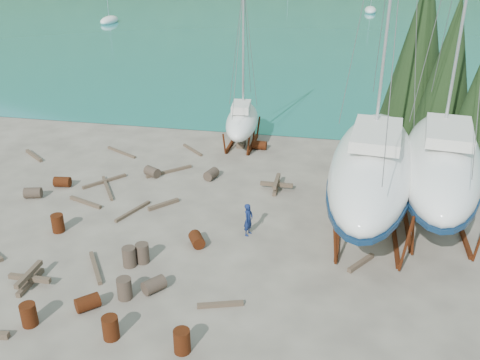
% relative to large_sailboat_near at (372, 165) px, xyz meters
% --- Properties ---
extents(ground, '(600.00, 600.00, 0.00)m').
position_rel_large_sailboat_near_xyz_m(ground, '(-8.28, -3.42, -3.23)').
color(ground, '#584F45').
rests_on(ground, ground).
extents(cypress_near_right, '(3.60, 3.60, 10.00)m').
position_rel_large_sailboat_near_xyz_m(cypress_near_right, '(4.22, 8.58, 2.56)').
color(cypress_near_right, black).
rests_on(cypress_near_right, ground).
extents(cypress_back_left, '(4.14, 4.14, 11.50)m').
position_rel_large_sailboat_near_xyz_m(cypress_back_left, '(2.72, 10.58, 3.43)').
color(cypress_back_left, black).
rests_on(cypress_back_left, ground).
extents(moored_boat_left, '(2.00, 5.00, 6.05)m').
position_rel_large_sailboat_near_xyz_m(moored_boat_left, '(-38.28, 56.58, -2.85)').
color(moored_boat_left, white).
rests_on(moored_boat_left, ground).
extents(moored_boat_mid, '(2.00, 5.00, 6.05)m').
position_rel_large_sailboat_near_xyz_m(moored_boat_mid, '(1.72, 76.58, -2.85)').
color(moored_boat_mid, white).
rests_on(moored_boat_mid, ground).
extents(large_sailboat_near, '(4.92, 13.06, 20.09)m').
position_rel_large_sailboat_near_xyz_m(large_sailboat_near, '(0.00, 0.00, 0.00)').
color(large_sailboat_near, white).
rests_on(large_sailboat_near, ground).
extents(large_sailboat_far, '(5.07, 12.66, 19.47)m').
position_rel_large_sailboat_near_xyz_m(large_sailboat_far, '(3.20, 1.23, -0.06)').
color(large_sailboat_far, white).
rests_on(large_sailboat_far, ground).
extents(small_sailboat_shore, '(2.59, 6.60, 10.31)m').
position_rel_large_sailboat_near_xyz_m(small_sailboat_shore, '(-7.97, 9.42, -1.53)').
color(small_sailboat_shore, white).
rests_on(small_sailboat_shore, ground).
extents(worker, '(0.53, 0.67, 1.60)m').
position_rel_large_sailboat_near_xyz_m(worker, '(-5.44, -1.91, -2.43)').
color(worker, '#111E4C').
rests_on(worker, ground).
extents(drum_1, '(1.00, 1.05, 0.58)m').
position_rel_large_sailboat_near_xyz_m(drum_1, '(-8.29, -6.95, -2.94)').
color(drum_1, '#2D2823').
rests_on(drum_1, ground).
extents(drum_2, '(0.94, 0.68, 0.58)m').
position_rel_large_sailboat_near_xyz_m(drum_2, '(-16.57, 1.15, -2.94)').
color(drum_2, '#602D10').
rests_on(drum_2, ground).
extents(drum_3, '(0.58, 0.58, 0.88)m').
position_rel_large_sailboat_near_xyz_m(drum_3, '(-8.86, -9.80, -2.79)').
color(drum_3, '#602D10').
rests_on(drum_3, ground).
extents(drum_4, '(0.90, 0.61, 0.58)m').
position_rel_large_sailboat_near_xyz_m(drum_4, '(-6.68, 8.88, -2.94)').
color(drum_4, '#602D10').
rests_on(drum_4, ground).
extents(drum_5, '(0.58, 0.58, 0.88)m').
position_rel_large_sailboat_near_xyz_m(drum_5, '(-9.92, -5.45, -2.79)').
color(drum_5, '#2D2823').
rests_on(drum_5, ground).
extents(drum_6, '(0.94, 1.05, 0.58)m').
position_rel_large_sailboat_near_xyz_m(drum_6, '(-7.55, -3.31, -2.94)').
color(drum_6, '#602D10').
rests_on(drum_6, ground).
extents(drum_7, '(0.58, 0.58, 0.88)m').
position_rel_large_sailboat_near_xyz_m(drum_7, '(-6.22, -9.95, -2.79)').
color(drum_7, '#602D10').
rests_on(drum_7, ground).
extents(drum_8, '(0.58, 0.58, 0.88)m').
position_rel_large_sailboat_near_xyz_m(drum_8, '(-14.33, -3.41, -2.79)').
color(drum_8, '#602D10').
rests_on(drum_8, ground).
extents(drum_9, '(1.05, 0.94, 0.58)m').
position_rel_large_sailboat_near_xyz_m(drum_9, '(-12.12, 3.44, -2.94)').
color(drum_9, '#2D2823').
rests_on(drum_9, ground).
extents(drum_11, '(0.80, 1.01, 0.58)m').
position_rel_large_sailboat_near_xyz_m(drum_11, '(-8.67, 3.80, -2.94)').
color(drum_11, '#2D2823').
rests_on(drum_11, ground).
extents(drum_12, '(1.04, 1.03, 0.58)m').
position_rel_large_sailboat_near_xyz_m(drum_12, '(-10.37, -8.50, -2.94)').
color(drum_12, '#602D10').
rests_on(drum_12, ground).
extents(drum_13, '(0.58, 0.58, 0.88)m').
position_rel_large_sailboat_near_xyz_m(drum_13, '(-12.04, -9.73, -2.79)').
color(drum_13, '#602D10').
rests_on(drum_13, ground).
extents(drum_15, '(1.00, 0.78, 0.58)m').
position_rel_large_sailboat_near_xyz_m(drum_15, '(-17.43, -0.42, -2.94)').
color(drum_15, '#2D2823').
rests_on(drum_15, ground).
extents(drum_16, '(0.58, 0.58, 0.88)m').
position_rel_large_sailboat_near_xyz_m(drum_16, '(-9.48, -5.07, -2.79)').
color(drum_16, '#2D2823').
rests_on(drum_16, ground).
extents(drum_17, '(0.58, 0.58, 0.88)m').
position_rel_large_sailboat_near_xyz_m(drum_17, '(-9.26, -7.58, -2.79)').
color(drum_17, '#2D2823').
rests_on(drum_17, ground).
extents(timber_0, '(2.44, 1.45, 0.14)m').
position_rel_large_sailboat_near_xyz_m(timber_0, '(-15.31, 6.45, -3.16)').
color(timber_0, brown).
rests_on(timber_0, ground).
extents(timber_1, '(1.14, 1.53, 0.19)m').
position_rel_large_sailboat_near_xyz_m(timber_1, '(-0.24, -3.46, -3.14)').
color(timber_1, brown).
rests_on(timber_1, ground).
extents(timber_2, '(1.90, 1.51, 0.19)m').
position_rel_large_sailboat_near_xyz_m(timber_2, '(-20.49, 4.78, -3.14)').
color(timber_2, brown).
rests_on(timber_2, ground).
extents(timber_4, '(2.11, 0.94, 0.17)m').
position_rel_large_sailboat_near_xyz_m(timber_4, '(-14.38, -0.53, -3.15)').
color(timber_4, brown).
rests_on(timber_4, ground).
extents(timber_5, '(1.50, 2.12, 0.16)m').
position_rel_large_sailboat_near_xyz_m(timber_5, '(-11.25, -6.00, -3.15)').
color(timber_5, brown).
rests_on(timber_5, ground).
extents(timber_7, '(1.74, 0.70, 0.17)m').
position_rel_large_sailboat_near_xyz_m(timber_7, '(-5.51, -7.36, -3.14)').
color(timber_7, brown).
rests_on(timber_7, ground).
extents(timber_8, '(1.32, 1.46, 0.19)m').
position_rel_large_sailboat_near_xyz_m(timber_8, '(-10.28, 0.04, -3.14)').
color(timber_8, brown).
rests_on(timber_8, ground).
extents(timber_9, '(1.71, 1.67, 0.15)m').
position_rel_large_sailboat_near_xyz_m(timber_9, '(-10.92, 7.74, -3.16)').
color(timber_9, brown).
rests_on(timber_9, ground).
extents(timber_10, '(2.22, 2.13, 0.16)m').
position_rel_large_sailboat_near_xyz_m(timber_10, '(-11.33, 4.15, -3.15)').
color(timber_10, brown).
rests_on(timber_10, ground).
extents(timber_11, '(1.04, 2.34, 0.15)m').
position_rel_large_sailboat_near_xyz_m(timber_11, '(-11.58, -0.96, -3.16)').
color(timber_11, brown).
rests_on(timber_11, ground).
extents(timber_15, '(1.78, 2.67, 0.15)m').
position_rel_large_sailboat_near_xyz_m(timber_15, '(-13.99, 1.34, -3.16)').
color(timber_15, brown).
rests_on(timber_15, ground).
extents(timber_17, '(1.79, 2.21, 0.16)m').
position_rel_large_sailboat_near_xyz_m(timber_17, '(-14.49, 2.11, -3.15)').
color(timber_17, brown).
rests_on(timber_17, ground).
extents(timber_pile_fore, '(1.80, 1.80, 0.60)m').
position_rel_large_sailboat_near_xyz_m(timber_pile_fore, '(-13.36, -7.52, -2.93)').
color(timber_pile_fore, brown).
rests_on(timber_pile_fore, ground).
extents(timber_pile_aft, '(1.80, 1.80, 0.60)m').
position_rel_large_sailboat_near_xyz_m(timber_pile_aft, '(-4.80, 3.16, -2.93)').
color(timber_pile_aft, brown).
rests_on(timber_pile_aft, ground).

